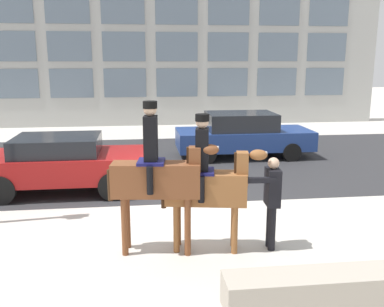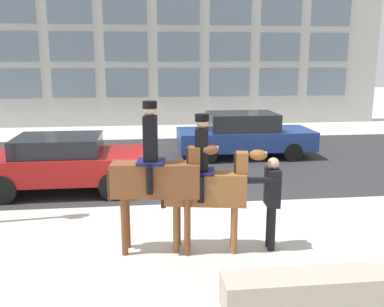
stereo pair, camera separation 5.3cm
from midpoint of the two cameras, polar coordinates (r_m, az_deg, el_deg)
The scene contains 8 objects.
ground_plane at distance 9.70m, azimuth -2.76°, elevation -7.75°, with size 80.00×80.00×0.00m, color beige.
road_surface at distance 14.24m, azimuth -4.06°, elevation -1.13°, with size 23.78×8.50×0.01m.
mounted_horse_lead at distance 7.37m, azimuth -4.46°, elevation -2.98°, with size 1.92×0.65×2.67m.
mounted_horse_companion at distance 7.48m, azimuth 2.31°, elevation -3.97°, with size 1.83×0.68×2.44m.
pedestrian_bystander at distance 7.70m, azimuth 10.72°, elevation -5.62°, with size 0.84×0.43×1.69m.
street_car_near_lane at distance 11.40m, azimuth -16.73°, elevation -1.10°, with size 4.18×1.96×1.45m.
street_car_far_lane at distance 14.96m, azimuth 7.06°, elevation 2.53°, with size 4.62×1.97×1.54m.
planter_ledge at distance 6.45m, azimuth 17.62°, elevation -16.94°, with size 2.88×0.56×0.50m.
Camera 2 is at (-0.56, -9.08, 3.35)m, focal length 40.00 mm.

